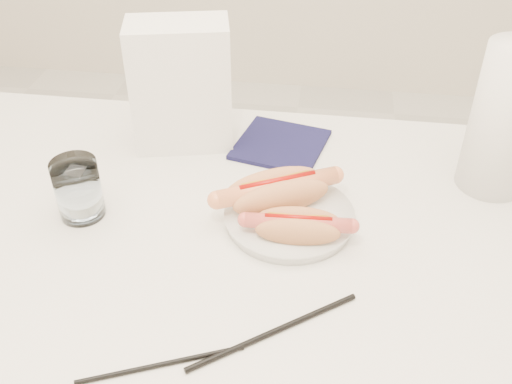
# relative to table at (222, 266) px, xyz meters

# --- Properties ---
(table) EXTENTS (1.20, 0.80, 0.75)m
(table) POSITION_rel_table_xyz_m (0.00, 0.00, 0.00)
(table) COLOR white
(table) RESTS_ON ground
(plate) EXTENTS (0.24, 0.24, 0.02)m
(plate) POSITION_rel_table_xyz_m (0.10, 0.05, 0.07)
(plate) COLOR white
(plate) RESTS_ON table
(hotdog_left) EXTENTS (0.19, 0.14, 0.05)m
(hotdog_left) POSITION_rel_table_xyz_m (0.08, 0.07, 0.10)
(hotdog_left) COLOR tan
(hotdog_left) RESTS_ON plate
(hotdog_right) EXTENTS (0.16, 0.07, 0.04)m
(hotdog_right) POSITION_rel_table_xyz_m (0.12, 0.00, 0.10)
(hotdog_right) COLOR #CE8350
(hotdog_right) RESTS_ON plate
(water_glass) EXTENTS (0.07, 0.07, 0.10)m
(water_glass) POSITION_rel_table_xyz_m (-0.23, 0.03, 0.11)
(water_glass) COLOR white
(water_glass) RESTS_ON table
(chopstick_near) EXTENTS (0.19, 0.09, 0.01)m
(chopstick_near) POSITION_rel_table_xyz_m (-0.03, -0.24, 0.06)
(chopstick_near) COLOR black
(chopstick_near) RESTS_ON table
(chopstick_far) EXTENTS (0.20, 0.16, 0.01)m
(chopstick_far) POSITION_rel_table_xyz_m (0.10, -0.17, 0.06)
(chopstick_far) COLOR black
(chopstick_far) RESTS_ON table
(napkin_box) EXTENTS (0.19, 0.13, 0.23)m
(napkin_box) POSITION_rel_table_xyz_m (-0.12, 0.26, 0.18)
(napkin_box) COLOR white
(napkin_box) RESTS_ON table
(navy_napkin) EXTENTS (0.19, 0.19, 0.01)m
(navy_napkin) POSITION_rel_table_xyz_m (0.06, 0.27, 0.06)
(navy_napkin) COLOR #111135
(navy_napkin) RESTS_ON table
(paper_towel_roll) EXTENTS (0.14, 0.14, 0.25)m
(paper_towel_roll) POSITION_rel_table_xyz_m (0.43, 0.20, 0.19)
(paper_towel_roll) COLOR white
(paper_towel_roll) RESTS_ON table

